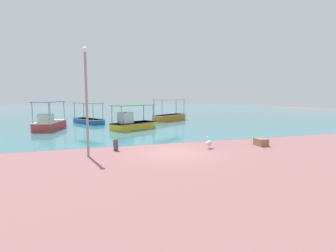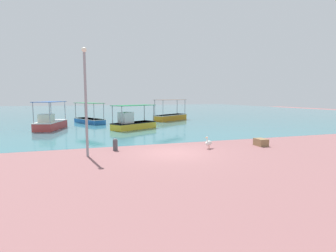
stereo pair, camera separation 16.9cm
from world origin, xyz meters
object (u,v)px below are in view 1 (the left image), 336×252
at_px(fishing_boat_center, 170,116).
at_px(fishing_boat_outer, 88,119).
at_px(fishing_boat_near_right, 132,123).
at_px(cargo_crate, 261,142).
at_px(pelican, 209,143).
at_px(lamp_post, 86,96).
at_px(mooring_bollard, 116,144).
at_px(fishing_boat_far_left, 49,123).

distance_m(fishing_boat_center, fishing_boat_outer, 11.02).
relative_size(fishing_boat_near_right, cargo_crate, 5.66).
relative_size(pelican, lamp_post, 0.13).
xyz_separation_m(fishing_boat_center, cargo_crate, (-0.38, -20.22, -0.34)).
bearing_deg(mooring_bollard, cargo_crate, -8.65).
relative_size(fishing_boat_outer, lamp_post, 0.90).
xyz_separation_m(fishing_boat_near_right, cargo_crate, (6.56, -11.84, -0.40)).
distance_m(fishing_boat_outer, cargo_crate, 22.35).
bearing_deg(fishing_boat_far_left, mooring_bollard, -68.86).
xyz_separation_m(fishing_boat_outer, pelican, (6.80, -19.42, -0.12)).
xyz_separation_m(pelican, cargo_crate, (3.82, -0.24, -0.13)).
relative_size(fishing_boat_far_left, lamp_post, 0.88).
xyz_separation_m(mooring_bollard, cargo_crate, (9.57, -1.46, -0.16)).
bearing_deg(fishing_boat_near_right, fishing_boat_center, 50.36).
bearing_deg(fishing_boat_near_right, fishing_boat_outer, 117.40).
relative_size(fishing_boat_outer, fishing_boat_near_right, 1.05).
relative_size(fishing_boat_center, fishing_boat_outer, 1.07).
relative_size(fishing_boat_outer, pelican, 6.65).
bearing_deg(mooring_bollard, fishing_boat_outer, 93.28).
height_order(fishing_boat_near_right, pelican, fishing_boat_near_right).
height_order(lamp_post, mooring_bollard, lamp_post).
xyz_separation_m(fishing_boat_outer, mooring_bollard, (1.04, -18.21, -0.09)).
height_order(fishing_boat_near_right, cargo_crate, fishing_boat_near_right).
relative_size(fishing_boat_center, pelican, 7.14).
bearing_deg(lamp_post, cargo_crate, -1.79).
relative_size(fishing_boat_near_right, pelican, 6.36).
bearing_deg(fishing_boat_center, cargo_crate, -91.09).
bearing_deg(fishing_boat_center, lamp_post, -120.31).
xyz_separation_m(pelican, lamp_post, (-7.42, 0.11, 2.95)).
relative_size(fishing_boat_center, lamp_post, 0.96).
distance_m(fishing_boat_far_left, fishing_boat_outer, 6.60).
bearing_deg(lamp_post, fishing_boat_far_left, 103.39).
distance_m(fishing_boat_center, pelican, 20.42).
distance_m(fishing_boat_outer, lamp_post, 19.53).
distance_m(fishing_boat_outer, pelican, 20.58).
xyz_separation_m(fishing_boat_center, lamp_post, (-11.62, -19.87, 2.75)).
height_order(mooring_bollard, cargo_crate, mooring_bollard).
distance_m(pelican, lamp_post, 7.99).
bearing_deg(lamp_post, pelican, -0.86).
height_order(fishing_boat_far_left, mooring_bollard, fishing_boat_far_left).
bearing_deg(mooring_bollard, fishing_boat_center, 62.04).
bearing_deg(cargo_crate, fishing_boat_near_right, 118.99).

